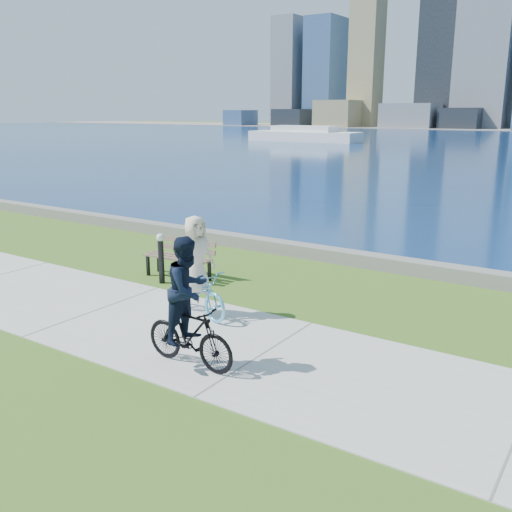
{
  "coord_description": "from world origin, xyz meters",
  "views": [
    {
      "loc": [
        4.81,
        -7.37,
        3.98
      ],
      "look_at": [
        -1.42,
        1.96,
        1.1
      ],
      "focal_mm": 40.0,
      "sensor_mm": 36.0,
      "label": 1
    }
  ],
  "objects_px": {
    "cyclist_woman": "(197,279)",
    "cyclist_man": "(189,313)",
    "bollard_lamp": "(161,255)",
    "park_bench": "(180,255)"
  },
  "relations": [
    {
      "from": "park_bench",
      "to": "cyclist_woman",
      "type": "bearing_deg",
      "value": -45.03
    },
    {
      "from": "park_bench",
      "to": "cyclist_man",
      "type": "relative_size",
      "value": 0.86
    },
    {
      "from": "bollard_lamp",
      "to": "cyclist_woman",
      "type": "distance_m",
      "value": 2.45
    },
    {
      "from": "cyclist_woman",
      "to": "cyclist_man",
      "type": "height_order",
      "value": "cyclist_man"
    },
    {
      "from": "cyclist_man",
      "to": "bollard_lamp",
      "type": "bearing_deg",
      "value": 48.6
    },
    {
      "from": "cyclist_man",
      "to": "cyclist_woman",
      "type": "bearing_deg",
      "value": 36.99
    },
    {
      "from": "cyclist_woman",
      "to": "cyclist_man",
      "type": "relative_size",
      "value": 0.95
    },
    {
      "from": "bollard_lamp",
      "to": "cyclist_woman",
      "type": "relative_size",
      "value": 0.6
    },
    {
      "from": "bollard_lamp",
      "to": "park_bench",
      "type": "bearing_deg",
      "value": 85.42
    },
    {
      "from": "park_bench",
      "to": "cyclist_woman",
      "type": "xyz_separation_m",
      "value": [
        2.06,
        -1.87,
        0.19
      ]
    }
  ]
}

